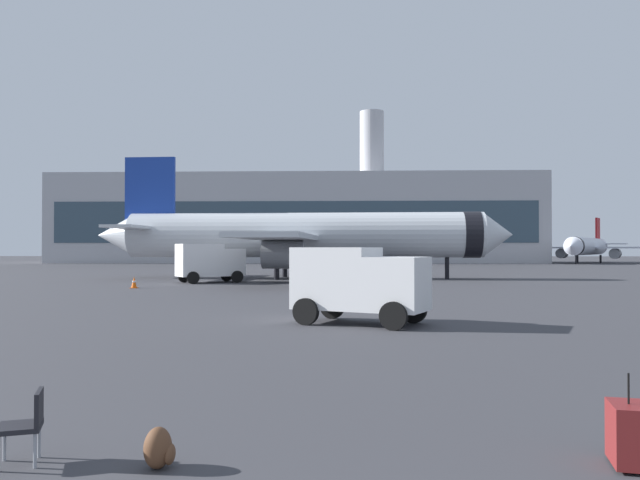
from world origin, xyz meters
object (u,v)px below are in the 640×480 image
safety_cone_mid (134,282)px  gate_chair (27,422)px  safety_cone_near (388,274)px  rolling_suitcase (629,434)px  cargo_van (359,281)px  traveller_backpack (159,449)px  airplane_at_gate (301,236)px  service_truck (210,261)px  airplane_taxiing (587,246)px

safety_cone_mid → gate_chair: 33.52m
safety_cone_near → rolling_suitcase: bearing=-90.8°
cargo_van → safety_cone_mid: (-13.96, 18.33, -1.08)m
safety_cone_near → traveller_backpack: (-6.16, -47.88, -0.06)m
rolling_suitcase → gate_chair: size_ratio=1.28×
airplane_at_gate → safety_cone_near: size_ratio=59.89×
cargo_van → gate_chair: cargo_van is taller
service_truck → rolling_suitcase: size_ratio=4.77×
safety_cone_near → traveller_backpack: 48.27m
safety_cone_mid → rolling_suitcase: (16.77, -31.96, 0.02)m
airplane_at_gate → rolling_suitcase: size_ratio=32.48×
traveller_backpack → gate_chair: size_ratio=0.56×
airplane_at_gate → service_truck: airplane_at_gate is taller
safety_cone_mid → service_truck: bearing=62.0°
airplane_taxiing → cargo_van: airplane_taxiing is taller
airplane_at_gate → airplane_taxiing: bearing=51.0°
airplane_taxiing → cargo_van: (-42.16, -88.65, -1.45)m
rolling_suitcase → traveller_backpack: size_ratio=2.29×
airplane_taxiing → rolling_suitcase: 109.61m
safety_cone_mid → traveller_backpack: safety_cone_mid is taller
safety_cone_near → rolling_suitcase: size_ratio=0.54×
gate_chair → airplane_at_gate: bearing=89.7°
airplane_taxiing → service_truck: (-52.64, -63.79, -1.29)m
rolling_suitcase → traveller_backpack: 5.49m
airplane_taxiing → rolling_suitcase: size_ratio=23.22×
airplane_at_gate → gate_chair: 45.45m
safety_cone_near → gate_chair: gate_chair is taller
safety_cone_near → traveller_backpack: size_ratio=1.24×
cargo_van → airplane_at_gate: bearing=97.3°
service_truck → traveller_backpack: (7.81, -38.72, -1.37)m
airplane_at_gate → rolling_suitcase: 45.84m
cargo_van → gate_chair: 14.45m
airplane_at_gate → safety_cone_near: airplane_at_gate is taller
airplane_taxiing → airplane_at_gate: bearing=-129.0°
airplane_at_gate → rolling_suitcase: airplane_at_gate is taller
airplane_at_gate → safety_cone_mid: airplane_at_gate is taller
airplane_taxiing → traveller_backpack: bearing=-113.6°
service_truck → rolling_suitcase: 40.73m
safety_cone_mid → gate_chair: gate_chair is taller
rolling_suitcase → gate_chair: 7.11m
airplane_at_gate → safety_cone_near: (7.55, 2.44, -3.36)m
service_truck → safety_cone_mid: bearing=-118.0°
safety_cone_near → rolling_suitcase: rolling_suitcase is taller
cargo_van → safety_cone_mid: cargo_van is taller
safety_cone_mid → airplane_taxiing: bearing=51.4°
gate_chair → cargo_van: bearing=72.7°
safety_cone_mid → gate_chair: size_ratio=0.87×
cargo_van → safety_cone_near: (3.49, 34.01, -1.16)m
cargo_van → safety_cone_near: size_ratio=8.10×
cargo_van → rolling_suitcase: cargo_van is taller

